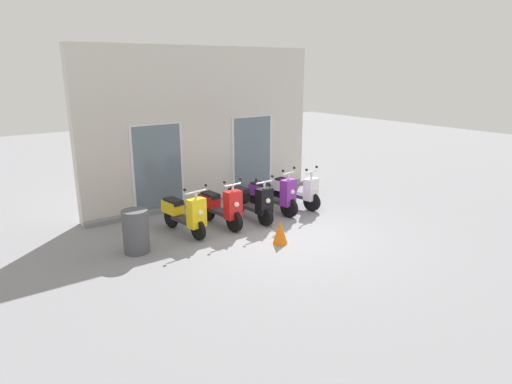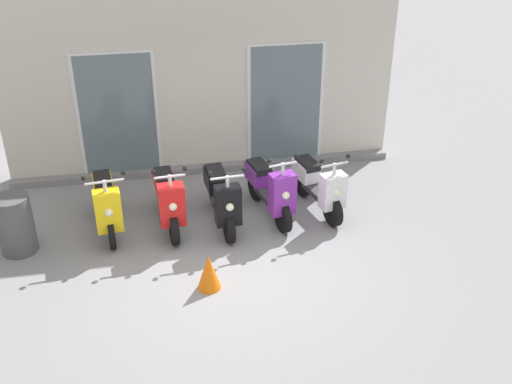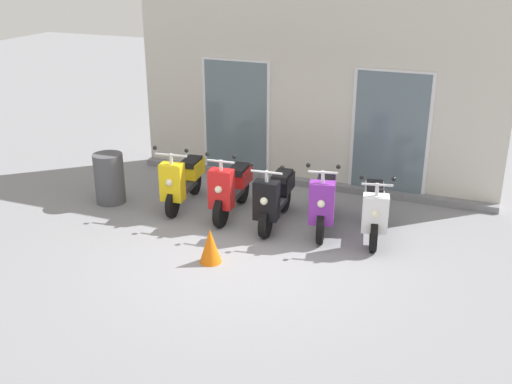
% 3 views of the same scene
% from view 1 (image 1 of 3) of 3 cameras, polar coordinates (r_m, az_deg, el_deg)
% --- Properties ---
extents(ground_plane, '(40.00, 40.00, 0.00)m').
position_cam_1_polar(ground_plane, '(10.30, 2.73, -5.19)').
color(ground_plane, gray).
extents(storefront_facade, '(6.91, 0.50, 4.18)m').
position_cam_1_polar(storefront_facade, '(12.34, -6.56, 7.91)').
color(storefront_facade, beige).
rests_on(storefront_facade, ground_plane).
extents(scooter_yellow, '(0.62, 1.53, 1.21)m').
position_cam_1_polar(scooter_yellow, '(10.19, -9.08, -2.67)').
color(scooter_yellow, black).
rests_on(scooter_yellow, ground_plane).
extents(scooter_red, '(0.52, 1.57, 1.23)m').
position_cam_1_polar(scooter_red, '(10.59, -4.47, -1.85)').
color(scooter_red, black).
rests_on(scooter_red, ground_plane).
extents(scooter_black, '(0.57, 1.56, 1.20)m').
position_cam_1_polar(scooter_black, '(10.96, -0.60, -1.21)').
color(scooter_black, black).
rests_on(scooter_black, ground_plane).
extents(scooter_purple, '(0.65, 1.58, 1.27)m').
position_cam_1_polar(scooter_purple, '(11.49, 2.26, -0.34)').
color(scooter_purple, black).
rests_on(scooter_purple, ground_plane).
extents(scooter_white, '(0.65, 1.52, 1.17)m').
position_cam_1_polar(scooter_white, '(12.03, 5.16, 0.21)').
color(scooter_white, black).
rests_on(scooter_white, ground_plane).
extents(traffic_cone, '(0.32, 0.32, 0.52)m').
position_cam_1_polar(traffic_cone, '(9.60, 3.11, -5.11)').
color(traffic_cone, orange).
rests_on(traffic_cone, ground_plane).
extents(trash_bin, '(0.52, 0.52, 0.89)m').
position_cam_1_polar(trash_bin, '(9.42, -15.04, -4.86)').
color(trash_bin, '#4C4C51').
rests_on(trash_bin, ground_plane).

